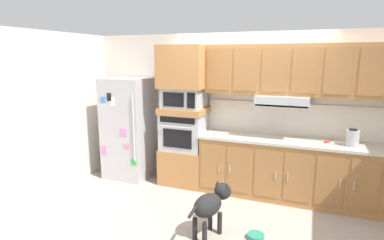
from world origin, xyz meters
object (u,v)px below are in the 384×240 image
object	(u,v)px
screwdriver	(328,142)
dog	(211,203)
refrigerator	(129,128)
built_in_oven	(184,131)
electric_kettle	(352,138)
microwave	(184,98)
dog_food_bowl	(256,236)

from	to	relation	value
screwdriver	dog	bearing A→B (deg)	-132.68
refrigerator	dog	world-z (taller)	refrigerator
refrigerator	built_in_oven	bearing A→B (deg)	3.74
screwdriver	electric_kettle	distance (m)	0.32
dog	built_in_oven	bearing A→B (deg)	52.90
microwave	dog	size ratio (longest dim) A/B	0.81
microwave	built_in_oven	bearing A→B (deg)	179.23
dog_food_bowl	microwave	bearing A→B (deg)	138.62
screwdriver	dog_food_bowl	size ratio (longest dim) A/B	0.84
built_in_oven	dog_food_bowl	size ratio (longest dim) A/B	3.50
screwdriver	dog_food_bowl	bearing A→B (deg)	-120.13
electric_kettle	dog	world-z (taller)	electric_kettle
dog	refrigerator	bearing A→B (deg)	75.24
dog_food_bowl	built_in_oven	bearing A→B (deg)	138.62
microwave	electric_kettle	size ratio (longest dim) A/B	2.68
built_in_oven	microwave	bearing A→B (deg)	-0.77
dog	dog_food_bowl	xyz separation A→B (m)	(0.53, 0.09, -0.37)
built_in_oven	electric_kettle	size ratio (longest dim) A/B	2.92
dog	dog_food_bowl	bearing A→B (deg)	-61.09
screwdriver	dog	size ratio (longest dim) A/B	0.21
refrigerator	dog	bearing A→B (deg)	-33.63
screwdriver	electric_kettle	bearing A→B (deg)	-10.01
built_in_oven	dog	size ratio (longest dim) A/B	0.88
dog	electric_kettle	bearing A→B (deg)	-31.02
refrigerator	dog	distance (m)	2.41
refrigerator	electric_kettle	xyz separation A→B (m)	(3.54, 0.02, 0.15)
built_in_oven	dog	world-z (taller)	built_in_oven
microwave	dog_food_bowl	size ratio (longest dim) A/B	3.22
refrigerator	microwave	distance (m)	1.19
dog	dog_food_bowl	distance (m)	0.65
built_in_oven	microwave	world-z (taller)	microwave
refrigerator	microwave	size ratio (longest dim) A/B	2.73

